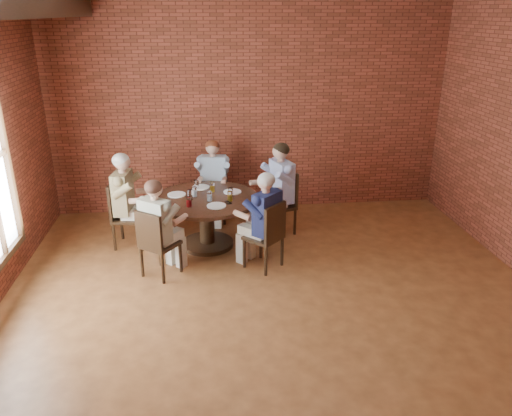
{
  "coord_description": "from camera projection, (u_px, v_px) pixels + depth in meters",
  "views": [
    {
      "loc": [
        -0.79,
        -4.66,
        3.2
      ],
      "look_at": [
        -0.17,
        1.0,
        0.96
      ],
      "focal_mm": 35.0,
      "sensor_mm": 36.0,
      "label": 1
    }
  ],
  "objects": [
    {
      "name": "glass_h",
      "position": [
        230.0,
        196.0,
        6.91
      ],
      "size": [
        0.07,
        0.07,
        0.14
      ],
      "primitive_type": "cylinder",
      "color": "white",
      "rests_on": "dining_table"
    },
    {
      "name": "glass_c",
      "position": [
        196.0,
        185.0,
        7.36
      ],
      "size": [
        0.07,
        0.07,
        0.14
      ],
      "primitive_type": "cylinder",
      "color": "white",
      "rests_on": "dining_table"
    },
    {
      "name": "diner_d",
      "position": [
        159.0,
        229.0,
        6.3
      ],
      "size": [
        0.78,
        0.81,
        1.3
      ],
      "primitive_type": null,
      "rotation": [
        0.0,
        0.0,
        2.49
      ],
      "color": "#BFA096",
      "rests_on": "floor"
    },
    {
      "name": "dining_table",
      "position": [
        206.0,
        212.0,
        7.14
      ],
      "size": [
        1.51,
        1.51,
        0.75
      ],
      "color": "#321F10",
      "rests_on": "floor"
    },
    {
      "name": "plate_b",
      "position": [
        201.0,
        187.0,
        7.45
      ],
      "size": [
        0.26,
        0.26,
        0.01
      ],
      "primitive_type": "cylinder",
      "color": "white",
      "rests_on": "dining_table"
    },
    {
      "name": "chair_b",
      "position": [
        214.0,
        189.0,
        8.13
      ],
      "size": [
        0.48,
        0.48,
        0.93
      ],
      "rotation": [
        0.0,
        0.0,
        -0.14
      ],
      "color": "#321F10",
      "rests_on": "floor"
    },
    {
      "name": "glass_a",
      "position": [
        231.0,
        192.0,
        7.06
      ],
      "size": [
        0.07,
        0.07,
        0.14
      ],
      "primitive_type": "cylinder",
      "color": "white",
      "rests_on": "dining_table"
    },
    {
      "name": "chair_a",
      "position": [
        283.0,
        199.0,
        7.64
      ],
      "size": [
        0.59,
        0.59,
        0.98
      ],
      "rotation": [
        0.0,
        0.0,
        -1.24
      ],
      "color": "#321F10",
      "rests_on": "floor"
    },
    {
      "name": "diner_e",
      "position": [
        263.0,
        221.0,
        6.5
      ],
      "size": [
        0.82,
        0.82,
        1.32
      ],
      "primitive_type": null,
      "rotation": [
        0.0,
        0.0,
        3.93
      ],
      "color": "#181D43",
      "rests_on": "floor"
    },
    {
      "name": "chair_d",
      "position": [
        155.0,
        242.0,
        6.29
      ],
      "size": [
        0.58,
        0.58,
        0.92
      ],
      "rotation": [
        0.0,
        0.0,
        2.49
      ],
      "color": "#321F10",
      "rests_on": "floor"
    },
    {
      "name": "diner_b",
      "position": [
        213.0,
        182.0,
        7.99
      ],
      "size": [
        0.61,
        0.71,
        1.33
      ],
      "primitive_type": null,
      "rotation": [
        0.0,
        0.0,
        -0.14
      ],
      "color": "#96ACBF",
      "rests_on": "floor"
    },
    {
      "name": "glass_b",
      "position": [
        212.0,
        187.0,
        7.27
      ],
      "size": [
        0.07,
        0.07,
        0.14
      ],
      "primitive_type": "cylinder",
      "color": "white",
      "rests_on": "dining_table"
    },
    {
      "name": "diner_c",
      "position": [
        128.0,
        201.0,
        7.11
      ],
      "size": [
        0.75,
        0.64,
        1.38
      ],
      "primitive_type": null,
      "rotation": [
        0.0,
        0.0,
        1.44
      ],
      "color": "brown",
      "rests_on": "floor"
    },
    {
      "name": "wall_back",
      "position": [
        250.0,
        110.0,
        8.18
      ],
      "size": [
        7.0,
        0.0,
        7.0
      ],
      "primitive_type": "plane",
      "rotation": [
        1.57,
        0.0,
        0.0
      ],
      "color": "brown",
      "rests_on": "ground"
    },
    {
      "name": "glass_g",
      "position": [
        209.0,
        196.0,
        6.91
      ],
      "size": [
        0.07,
        0.07,
        0.14
      ],
      "primitive_type": "cylinder",
      "color": "white",
      "rests_on": "dining_table"
    },
    {
      "name": "glass_e",
      "position": [
        190.0,
        194.0,
        6.97
      ],
      "size": [
        0.07,
        0.07,
        0.14
      ],
      "primitive_type": "cylinder",
      "color": "white",
      "rests_on": "dining_table"
    },
    {
      "name": "glass_d",
      "position": [
        194.0,
        192.0,
        7.08
      ],
      "size": [
        0.07,
        0.07,
        0.14
      ],
      "primitive_type": "cylinder",
      "color": "white",
      "rests_on": "dining_table"
    },
    {
      "name": "chair_e",
      "position": [
        268.0,
        234.0,
        6.51
      ],
      "size": [
        0.59,
        0.59,
        0.93
      ],
      "rotation": [
        0.0,
        0.0,
        3.93
      ],
      "color": "#321F10",
      "rests_on": "floor"
    },
    {
      "name": "plate_d",
      "position": [
        216.0,
        206.0,
        6.74
      ],
      "size": [
        0.26,
        0.26,
        0.01
      ],
      "primitive_type": "cylinder",
      "color": "white",
      "rests_on": "dining_table"
    },
    {
      "name": "plate_a",
      "position": [
        232.0,
        192.0,
        7.27
      ],
      "size": [
        0.26,
        0.26,
        0.01
      ],
      "primitive_type": "cylinder",
      "color": "white",
      "rests_on": "dining_table"
    },
    {
      "name": "chair_c",
      "position": [
        123.0,
        212.0,
        7.17
      ],
      "size": [
        0.51,
        0.51,
        0.96
      ],
      "rotation": [
        0.0,
        0.0,
        1.44
      ],
      "color": "#321F10",
      "rests_on": "floor"
    },
    {
      "name": "plate_c",
      "position": [
        177.0,
        194.0,
        7.16
      ],
      "size": [
        0.26,
        0.26,
        0.01
      ],
      "primitive_type": "cylinder",
      "color": "white",
      "rests_on": "dining_table"
    },
    {
      "name": "smartphone",
      "position": [
        228.0,
        202.0,
        6.87
      ],
      "size": [
        0.1,
        0.14,
        0.01
      ],
      "primitive_type": "cube",
      "rotation": [
        0.0,
        0.0,
        0.32
      ],
      "color": "black",
      "rests_on": "dining_table"
    },
    {
      "name": "diner_a",
      "position": [
        278.0,
        189.0,
        7.53
      ],
      "size": [
        0.85,
        0.77,
        1.41
      ],
      "primitive_type": null,
      "rotation": [
        0.0,
        0.0,
        -1.24
      ],
      "color": "#384B93",
      "rests_on": "floor"
    },
    {
      "name": "floor",
      "position": [
        281.0,
        320.0,
        5.57
      ],
      "size": [
        7.0,
        7.0,
        0.0
      ],
      "primitive_type": "plane",
      "color": "#9F5E31",
      "rests_on": "ground"
    },
    {
      "name": "glass_f",
      "position": [
        189.0,
        202.0,
        6.71
      ],
      "size": [
        0.07,
        0.07,
        0.14
      ],
      "primitive_type": "cylinder",
      "color": "white",
      "rests_on": "dining_table"
    }
  ]
}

